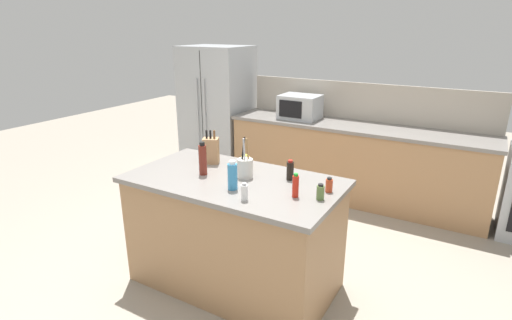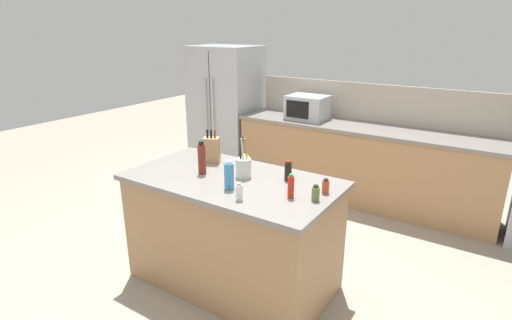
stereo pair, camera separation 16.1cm
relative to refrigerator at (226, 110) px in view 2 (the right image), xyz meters
The scene contains 16 objects.
ground_plane 2.99m from the refrigerator, 52.08° to the right, with size 14.00×14.00×0.00m, color gray.
back_counter_run 2.10m from the refrigerator, ahead, with size 3.11×0.66×0.94m.
wall_backsplash 2.09m from the refrigerator, ahead, with size 3.07×0.03×0.46m, color #B2A899.
kitchen_island 2.88m from the refrigerator, 52.08° to the right, with size 1.67×0.90×0.94m.
refrigerator is the anchor object (origin of this frame).
microwave 1.34m from the refrigerator, ahead, with size 0.49×0.39×0.30m.
knife_block 2.47m from the refrigerator, 55.73° to the right, with size 0.16×0.15×0.29m.
utensil_crock 2.84m from the refrigerator, 50.16° to the right, with size 0.12×0.12×0.32m.
dish_soap_bottle 3.06m from the refrigerator, 52.47° to the right, with size 0.07×0.07×0.22m.
salt_shaker 3.27m from the refrigerator, 51.33° to the right, with size 0.05×0.05×0.13m.
hot_sauce_bottle 3.28m from the refrigerator, 45.13° to the right, with size 0.05×0.05×0.17m.
honey_jar 2.64m from the refrigerator, 49.49° to the right, with size 0.07×0.07×0.12m.
spice_jar_oregano 3.37m from the refrigerator, 42.60° to the right, with size 0.05×0.05×0.11m.
spice_jar_paprika 3.27m from the refrigerator, 40.54° to the right, with size 0.05×0.05×0.11m.
vinegar_bottle 2.74m from the refrigerator, 56.87° to the right, with size 0.06×0.06×0.27m.
soy_sauce_bottle 2.96m from the refrigerator, 43.73° to the right, with size 0.06×0.06×0.16m.
Camera 2 is at (1.74, -2.32, 2.06)m, focal length 28.00 mm.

